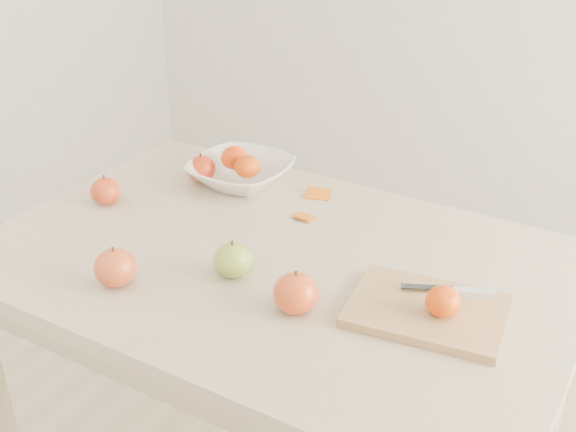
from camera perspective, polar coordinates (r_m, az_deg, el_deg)
The scene contains 14 objects.
table at distance 1.53m, azimuth -0.96°, elevation -6.35°, with size 1.20×0.80×0.75m.
cutting_board at distance 1.32m, azimuth 10.93°, elevation -7.36°, with size 0.27×0.20×0.02m, color tan.
board_tangerine at distance 1.29m, azimuth 12.16°, elevation -6.61°, with size 0.06×0.06×0.05m, color #D34E07.
fruit_bowl at distance 1.78m, azimuth -3.77°, elevation 3.44°, with size 0.24×0.24×0.06m, color white.
bowl_tangerine_near at distance 1.79m, azimuth -4.28°, elevation 4.62°, with size 0.07×0.07×0.06m, color #CA3607.
bowl_tangerine_far at distance 1.74m, azimuth -3.26°, elevation 3.95°, with size 0.06×0.06×0.06m, color #C84507.
orange_peel_a at distance 1.73m, azimuth 2.38°, elevation 1.63°, with size 0.06×0.04×0.00m, color #D6620F.
orange_peel_b at distance 1.62m, azimuth 1.25°, elevation -0.13°, with size 0.04×0.04×0.00m, color #CC610E.
paring_knife at distance 1.36m, azimuth 13.89°, elevation -5.84°, with size 0.16×0.08×0.01m.
apple_green at distance 1.40m, azimuth -4.37°, elevation -3.50°, with size 0.08×0.08×0.07m, color olive.
apple_red_b at distance 1.73m, azimuth -14.22°, elevation 1.94°, with size 0.07×0.07×0.06m, color maroon.
apple_red_a at distance 1.81m, azimuth -6.86°, elevation 3.77°, with size 0.07×0.07×0.06m, color maroon.
apple_red_c at distance 1.41m, azimuth -13.50°, elevation -3.99°, with size 0.08×0.08×0.07m, color maroon.
apple_red_e at distance 1.30m, azimuth 0.63°, elevation -6.10°, with size 0.08×0.08×0.08m, color #9E0F0F.
Camera 1 is at (0.67, -1.08, 1.50)m, focal length 45.00 mm.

